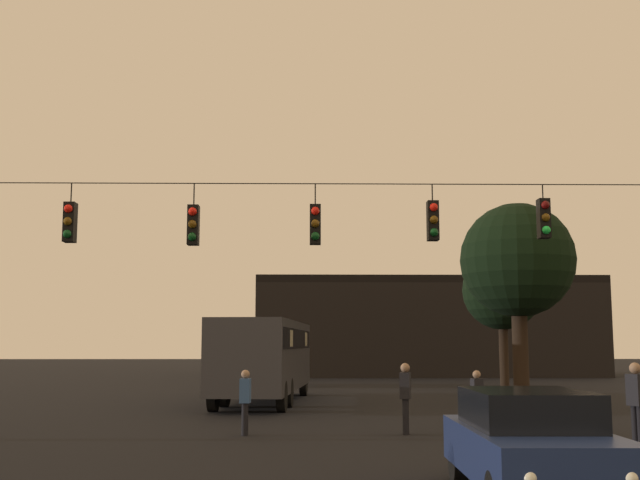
% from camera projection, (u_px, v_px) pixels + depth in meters
% --- Properties ---
extents(ground_plane, '(168.00, 168.00, 0.00)m').
position_uv_depth(ground_plane, '(340.00, 401.00, 30.23)').
color(ground_plane, black).
rests_on(ground_plane, ground).
extents(overhead_signal_span, '(20.02, 0.44, 6.87)m').
position_uv_depth(overhead_signal_span, '(364.00, 264.00, 18.76)').
color(overhead_signal_span, black).
rests_on(overhead_signal_span, ground).
extents(city_bus, '(3.38, 11.17, 3.00)m').
position_uv_depth(city_bus, '(265.00, 352.00, 29.84)').
color(city_bus, '#2D2D33').
rests_on(city_bus, ground).
extents(car_near_right, '(1.87, 4.36, 1.52)m').
position_uv_depth(car_near_right, '(530.00, 443.00, 11.18)').
color(car_near_right, navy).
rests_on(car_near_right, ground).
extents(car_far_left, '(1.87, 4.36, 1.52)m').
position_uv_depth(car_far_left, '(275.00, 370.00, 41.27)').
color(car_far_left, navy).
rests_on(car_far_left, ground).
extents(pedestrian_crossing_left, '(0.36, 0.42, 1.79)m').
position_uv_depth(pedestrian_crossing_left, '(637.00, 399.00, 16.70)').
color(pedestrian_crossing_left, black).
rests_on(pedestrian_crossing_left, ground).
extents(pedestrian_crossing_center, '(0.32, 0.41, 1.71)m').
position_uv_depth(pedestrian_crossing_center, '(405.00, 394.00, 19.32)').
color(pedestrian_crossing_center, black).
rests_on(pedestrian_crossing_center, ground).
extents(pedestrian_crossing_right, '(0.26, 0.37, 1.55)m').
position_uv_depth(pedestrian_crossing_right, '(245.00, 399.00, 19.09)').
color(pedestrian_crossing_right, black).
rests_on(pedestrian_crossing_right, ground).
extents(pedestrian_near_bus, '(0.27, 0.38, 1.51)m').
position_uv_depth(pedestrian_near_bus, '(477.00, 397.00, 19.89)').
color(pedestrian_near_bus, black).
rests_on(pedestrian_near_bus, ground).
extents(corner_building, '(22.99, 9.82, 6.61)m').
position_uv_depth(corner_building, '(423.00, 328.00, 55.74)').
color(corner_building, black).
rests_on(corner_building, ground).
extents(tree_left_silhouette, '(4.13, 4.13, 7.25)m').
position_uv_depth(tree_left_silhouette, '(518.00, 261.00, 28.71)').
color(tree_left_silhouette, black).
rests_on(tree_left_silhouette, ground).
extents(tree_behind_building, '(3.87, 3.87, 6.71)m').
position_uv_depth(tree_behind_building, '(502.00, 291.00, 38.89)').
color(tree_behind_building, black).
rests_on(tree_behind_building, ground).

